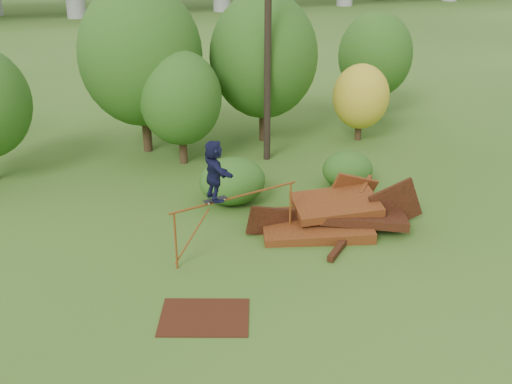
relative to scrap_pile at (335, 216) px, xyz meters
name	(u,v)px	position (x,y,z in m)	size (l,w,h in m)	color
ground	(308,265)	(-1.85, -1.81, -0.39)	(240.00, 240.00, 0.00)	#2D5116
scrap_pile	(335,216)	(0.00, 0.00, 0.00)	(5.76, 3.54, 1.96)	#49170D
grind_rail	(236,209)	(-3.44, -0.21, 0.98)	(4.13, 0.81, 1.77)	brown
skateboard	(215,199)	(-4.10, -0.33, 1.44)	(0.72, 0.31, 0.07)	black
skater	(214,170)	(-4.10, -0.33, 2.32)	(1.61, 0.51, 1.73)	#141636
flat_plate	(204,317)	(-5.33, -3.05, -0.38)	(2.18, 1.56, 0.03)	#37170B
tree_1	(141,56)	(-4.00, 9.46, 3.74)	(5.07, 5.07, 7.06)	black
tree_2	(180,98)	(-2.94, 7.43, 2.34)	(3.29, 3.29, 4.63)	black
tree_3	(264,56)	(1.25, 8.91, 3.45)	(4.73, 4.73, 6.57)	black
tree_4	(361,97)	(5.31, 7.28, 1.64)	(2.54, 2.54, 3.50)	black
tree_5	(375,55)	(8.14, 10.65, 2.72)	(3.75, 3.75, 5.27)	black
shrub_left	(233,181)	(-2.38, 3.03, 0.41)	(2.33, 2.15, 1.61)	#184311
shrub_right	(348,169)	(2.07, 2.75, 0.28)	(1.90, 1.74, 1.35)	#184311
utility_pole	(268,28)	(0.43, 6.56, 4.97)	(1.40, 0.28, 10.58)	black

